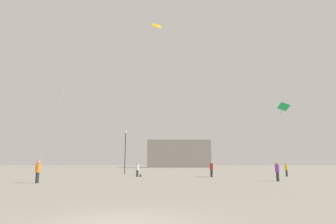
{
  "coord_description": "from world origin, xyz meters",
  "views": [
    {
      "loc": [
        1.79,
        -7.7,
        1.62
      ],
      "look_at": [
        0.0,
        18.68,
        6.43
      ],
      "focal_mm": 29.67,
      "sensor_mm": 36.0,
      "label": 1
    }
  ],
  "objects_px": {
    "person_in_orange": "(38,171)",
    "person_in_yellow": "(286,169)",
    "person_in_white": "(137,169)",
    "lamppost_east": "(125,146)",
    "person_in_purple": "(277,170)",
    "kite_amber_diamond": "(156,27)",
    "kite_emerald_delta": "(284,108)",
    "building_left_hall": "(179,154)",
    "person_in_red": "(211,168)",
    "handbag_beside_flyer": "(140,176)"
  },
  "relations": [
    {
      "from": "person_in_orange",
      "to": "person_in_yellow",
      "type": "bearing_deg",
      "value": -86.22
    },
    {
      "from": "person_in_white",
      "to": "person_in_orange",
      "type": "xyz_separation_m",
      "value": [
        -6.22,
        -10.27,
        0.09
      ]
    },
    {
      "from": "person_in_yellow",
      "to": "lamppost_east",
      "type": "bearing_deg",
      "value": 40.62
    },
    {
      "from": "person_in_purple",
      "to": "kite_amber_diamond",
      "type": "relative_size",
      "value": 0.12
    },
    {
      "from": "person_in_purple",
      "to": "kite_emerald_delta",
      "type": "relative_size",
      "value": 0.25
    },
    {
      "from": "person_in_orange",
      "to": "building_left_hall",
      "type": "relative_size",
      "value": 0.09
    },
    {
      "from": "lamppost_east",
      "to": "person_in_purple",
      "type": "bearing_deg",
      "value": -41.04
    },
    {
      "from": "person_in_orange",
      "to": "lamppost_east",
      "type": "xyz_separation_m",
      "value": [
        3.0,
        18.09,
        3.05
      ]
    },
    {
      "from": "person_in_orange",
      "to": "person_in_red",
      "type": "bearing_deg",
      "value": -78.01
    },
    {
      "from": "person_in_red",
      "to": "building_left_hall",
      "type": "xyz_separation_m",
      "value": [
        -5.53,
        60.45,
        3.41
      ]
    },
    {
      "from": "person_in_red",
      "to": "building_left_hall",
      "type": "height_order",
      "value": "building_left_hall"
    },
    {
      "from": "building_left_hall",
      "to": "kite_amber_diamond",
      "type": "bearing_deg",
      "value": -89.99
    },
    {
      "from": "person_in_yellow",
      "to": "kite_amber_diamond",
      "type": "xyz_separation_m",
      "value": [
        -14.4,
        -9.49,
        13.51
      ]
    },
    {
      "from": "person_in_orange",
      "to": "handbag_beside_flyer",
      "type": "height_order",
      "value": "person_in_orange"
    },
    {
      "from": "person_in_purple",
      "to": "lamppost_east",
      "type": "bearing_deg",
      "value": 17.03
    },
    {
      "from": "person_in_red",
      "to": "lamppost_east",
      "type": "distance_m",
      "value": 14.29
    },
    {
      "from": "person_in_purple",
      "to": "lamppost_east",
      "type": "distance_m",
      "value": 22.5
    },
    {
      "from": "person_in_red",
      "to": "person_in_purple",
      "type": "distance_m",
      "value": 8.67
    },
    {
      "from": "kite_amber_diamond",
      "to": "handbag_beside_flyer",
      "type": "bearing_deg",
      "value": 108.45
    },
    {
      "from": "person_in_purple",
      "to": "kite_amber_diamond",
      "type": "xyz_separation_m",
      "value": [
        -10.65,
        -0.83,
        13.46
      ]
    },
    {
      "from": "person_in_red",
      "to": "kite_amber_diamond",
      "type": "relative_size",
      "value": 0.13
    },
    {
      "from": "person_in_white",
      "to": "kite_amber_diamond",
      "type": "relative_size",
      "value": 0.12
    },
    {
      "from": "lamppost_east",
      "to": "kite_amber_diamond",
      "type": "bearing_deg",
      "value": -68.29
    },
    {
      "from": "kite_emerald_delta",
      "to": "handbag_beside_flyer",
      "type": "xyz_separation_m",
      "value": [
        -16.28,
        0.95,
        -7.55
      ]
    },
    {
      "from": "person_in_red",
      "to": "person_in_orange",
      "type": "relative_size",
      "value": 0.98
    },
    {
      "from": "kite_amber_diamond",
      "to": "lamppost_east",
      "type": "relative_size",
      "value": 2.21
    },
    {
      "from": "building_left_hall",
      "to": "handbag_beside_flyer",
      "type": "distance_m",
      "value": 60.74
    },
    {
      "from": "person_in_yellow",
      "to": "person_in_orange",
      "type": "bearing_deg",
      "value": 84.05
    },
    {
      "from": "person_in_white",
      "to": "lamppost_east",
      "type": "height_order",
      "value": "lamppost_east"
    },
    {
      "from": "kite_amber_diamond",
      "to": "lamppost_east",
      "type": "distance_m",
      "value": 19.59
    },
    {
      "from": "kite_amber_diamond",
      "to": "building_left_hall",
      "type": "relative_size",
      "value": 0.66
    },
    {
      "from": "person_in_red",
      "to": "person_in_orange",
      "type": "height_order",
      "value": "person_in_orange"
    },
    {
      "from": "kite_emerald_delta",
      "to": "handbag_beside_flyer",
      "type": "bearing_deg",
      "value": 176.65
    },
    {
      "from": "lamppost_east",
      "to": "handbag_beside_flyer",
      "type": "distance_m",
      "value": 9.37
    },
    {
      "from": "person_in_white",
      "to": "person_in_purple",
      "type": "xyz_separation_m",
      "value": [
        13.58,
        -6.81,
        0.04
      ]
    },
    {
      "from": "person_in_purple",
      "to": "kite_emerald_delta",
      "type": "bearing_deg",
      "value": -59.02
    },
    {
      "from": "person_in_purple",
      "to": "kite_amber_diamond",
      "type": "height_order",
      "value": "kite_amber_diamond"
    },
    {
      "from": "person_in_white",
      "to": "lamppost_east",
      "type": "distance_m",
      "value": 9.03
    },
    {
      "from": "kite_amber_diamond",
      "to": "person_in_white",
      "type": "bearing_deg",
      "value": 111.0
    },
    {
      "from": "lamppost_east",
      "to": "person_in_yellow",
      "type": "bearing_deg",
      "value": -16.18
    },
    {
      "from": "handbag_beside_flyer",
      "to": "building_left_hall",
      "type": "bearing_deg",
      "value": 87.57
    },
    {
      "from": "person_in_orange",
      "to": "building_left_hall",
      "type": "xyz_separation_m",
      "value": [
        9.15,
        70.9,
        3.39
      ]
    },
    {
      "from": "person_in_white",
      "to": "person_in_red",
      "type": "relative_size",
      "value": 0.92
    },
    {
      "from": "handbag_beside_flyer",
      "to": "person_in_red",
      "type": "bearing_deg",
      "value": 0.62
    },
    {
      "from": "lamppost_east",
      "to": "kite_emerald_delta",
      "type": "bearing_deg",
      "value": -23.61
    },
    {
      "from": "kite_amber_diamond",
      "to": "lamppost_east",
      "type": "height_order",
      "value": "kite_amber_diamond"
    },
    {
      "from": "person_in_red",
      "to": "building_left_hall",
      "type": "bearing_deg",
      "value": -34.28
    },
    {
      "from": "kite_emerald_delta",
      "to": "lamppost_east",
      "type": "relative_size",
      "value": 1.11
    },
    {
      "from": "person_in_yellow",
      "to": "lamppost_east",
      "type": "distance_m",
      "value": 21.63
    },
    {
      "from": "person_in_yellow",
      "to": "building_left_hall",
      "type": "xyz_separation_m",
      "value": [
        -14.4,
        58.77,
        3.5
      ]
    }
  ]
}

